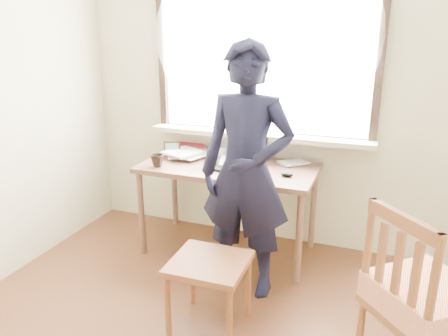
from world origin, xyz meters
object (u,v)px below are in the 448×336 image
at_px(laptop, 240,161).
at_px(work_chair, 209,271).
at_px(desk, 228,175).
at_px(mug_white, 223,151).
at_px(person, 246,173).
at_px(mug_dark, 157,161).
at_px(side_chair, 422,300).

bearing_deg(laptop, work_chair, -82.12).
distance_m(desk, mug_white, 0.28).
xyz_separation_m(laptop, mug_white, (-0.24, 0.25, -0.02)).
relative_size(laptop, person, 0.26).
bearing_deg(desk, work_chair, -76.47).
bearing_deg(mug_dark, person, -16.84).
height_order(mug_dark, person, person).
relative_size(mug_dark, side_chair, 0.10).
bearing_deg(mug_white, side_chair, -40.34).
height_order(desk, laptop, laptop).
relative_size(laptop, work_chair, 0.98).
bearing_deg(work_chair, person, 82.62).
height_order(desk, work_chair, desk).
bearing_deg(person, laptop, 114.02).
relative_size(desk, work_chair, 3.02).
bearing_deg(side_chair, person, 151.17).
bearing_deg(laptop, desk, 163.62).
xyz_separation_m(mug_white, side_chair, (1.51, -1.28, -0.25)).
bearing_deg(desk, person, -57.55).
relative_size(mug_white, mug_dark, 1.06).
xyz_separation_m(work_chair, person, (0.06, 0.49, 0.47)).
distance_m(laptop, side_chair, 1.66).
xyz_separation_m(mug_white, work_chair, (0.36, -1.18, -0.39)).
relative_size(laptop, side_chair, 0.45).
height_order(desk, mug_white, mug_white).
distance_m(mug_white, person, 0.81).
relative_size(laptop, mug_white, 4.10).
bearing_deg(person, side_chair, -28.76).
bearing_deg(person, work_chair, -97.32).
height_order(mug_white, person, person).
relative_size(mug_white, side_chair, 0.11).
xyz_separation_m(laptop, side_chair, (1.27, -1.03, -0.27)).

